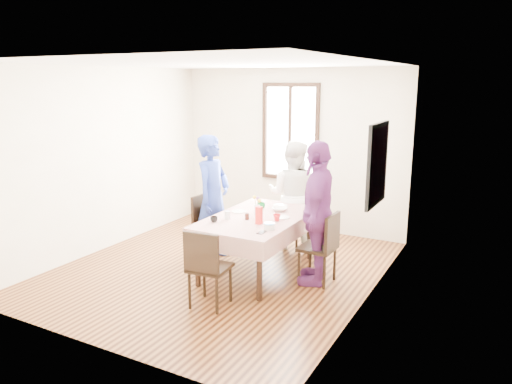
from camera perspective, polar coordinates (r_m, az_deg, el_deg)
ground at (r=6.72m, az=-4.15°, el=-8.92°), size 4.50×4.50×0.00m
back_wall at (r=8.30m, az=4.06°, el=4.95°), size 4.00×0.00×4.00m
right_wall at (r=5.55m, az=13.34°, el=0.64°), size 0.00×4.50×4.50m
window_frame at (r=8.25m, az=4.04°, el=7.00°), size 1.02×0.06×1.62m
window_pane at (r=8.26m, az=4.07°, el=7.00°), size 0.90×0.02×1.50m
art_poster at (r=5.80m, az=14.04°, el=3.15°), size 0.04×0.76×0.96m
dining_table at (r=6.49m, az=0.21°, el=-6.17°), size 0.98×1.66×0.75m
tablecloth at (r=6.37m, az=0.21°, el=-2.93°), size 1.10×1.78×0.01m
chair_left at (r=6.99m, az=-5.13°, el=-4.11°), size 0.44×0.44×0.91m
chair_right at (r=6.18m, az=7.19°, el=-6.46°), size 0.43×0.43×0.91m
chair_far at (r=7.44m, az=4.35°, el=-3.04°), size 0.47×0.47×0.91m
chair_near at (r=5.54m, az=-5.41°, el=-8.75°), size 0.46×0.46×0.91m
person_left at (r=6.86m, az=-5.05°, el=-0.70°), size 0.44×0.66×1.77m
person_far at (r=7.33m, az=4.34°, el=-0.35°), size 0.84×0.68×1.64m
person_right at (r=6.06m, az=7.12°, el=-2.45°), size 0.67×1.13×1.80m
mug_black at (r=6.14m, az=-4.93°, el=-3.19°), size 0.11×0.11×0.07m
mug_flag at (r=6.17m, az=2.45°, el=-2.99°), size 0.11×0.11×0.09m
mug_green at (r=6.73m, az=0.60°, el=-1.63°), size 0.11×0.11×0.09m
serving_bowl at (r=6.64m, az=2.80°, el=-2.01°), size 0.25×0.25×0.05m
juice_carton at (r=6.02m, az=0.35°, el=-2.74°), size 0.07×0.07×0.22m
butter_tub at (r=5.83m, az=1.57°, el=-4.05°), size 0.13×0.13×0.07m
jam_jar at (r=6.22m, az=-1.06°, el=-2.89°), size 0.06×0.06×0.08m
drinking_glass at (r=6.25m, az=-3.37°, el=-2.71°), size 0.08×0.08×0.11m
smartphone at (r=5.71m, az=0.65°, el=-4.73°), size 0.07×0.14×0.01m
flower_vase at (r=6.40m, az=0.11°, el=-2.13°), size 0.07×0.07×0.14m
plate_left at (r=6.59m, az=-2.01°, el=-2.29°), size 0.20×0.20×0.01m
plate_right at (r=6.32m, az=3.03°, el=-2.97°), size 0.20×0.20×0.01m
plate_far at (r=6.91m, az=2.82°, el=-1.57°), size 0.20×0.20×0.01m
butter_lid at (r=5.82m, az=1.57°, el=-3.68°), size 0.12×0.12×0.01m
flower_bunch at (r=6.37m, az=0.11°, el=-1.07°), size 0.09×0.09×0.10m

